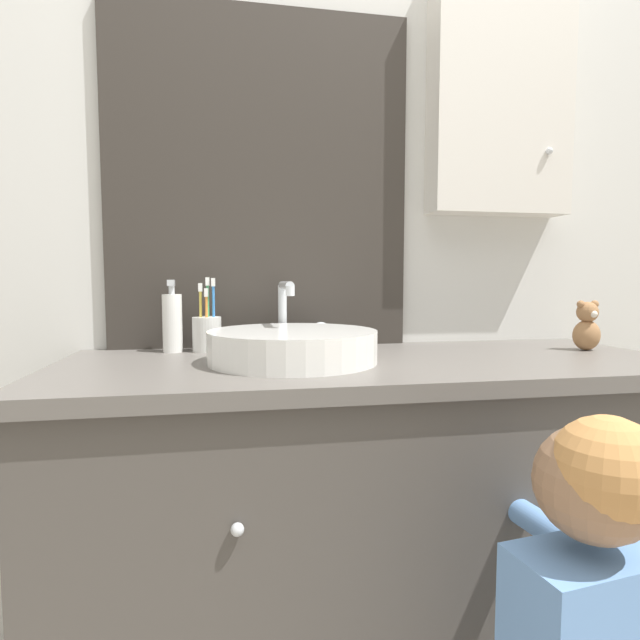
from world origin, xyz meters
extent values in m
cube|color=silver|center=(0.00, 0.63, 1.25)|extent=(3.20, 0.06, 2.50)
cube|color=#332D28|center=(-0.25, 0.59, 1.32)|extent=(0.84, 0.02, 1.02)
cube|color=#B2C1CC|center=(-0.25, 0.58, 1.32)|extent=(0.78, 0.01, 0.96)
cube|color=silver|center=(0.45, 0.55, 1.63)|extent=(0.42, 0.10, 0.71)
sphere|color=silver|center=(0.58, 0.49, 1.46)|extent=(0.02, 0.02, 0.02)
cube|color=#4C4742|center=(0.00, 0.30, 0.43)|extent=(1.44, 0.55, 0.86)
cube|color=#605B56|center=(0.00, 0.30, 0.88)|extent=(1.48, 0.59, 0.03)
sphere|color=silver|center=(-0.33, 0.02, 0.64)|extent=(0.02, 0.02, 0.02)
sphere|color=silver|center=(0.33, 0.02, 0.64)|extent=(0.02, 0.02, 0.02)
cylinder|color=white|center=(-0.20, 0.30, 0.93)|extent=(0.39, 0.39, 0.07)
cylinder|color=silver|center=(-0.20, 0.30, 0.96)|extent=(0.32, 0.32, 0.01)
cylinder|color=silver|center=(-0.20, 0.52, 0.98)|extent=(0.02, 0.02, 0.18)
cylinder|color=silver|center=(-0.20, 0.43, 1.07)|extent=(0.02, 0.18, 0.02)
cylinder|color=silver|center=(-0.20, 0.34, 1.06)|extent=(0.02, 0.02, 0.02)
sphere|color=white|center=(-0.09, 0.52, 0.93)|extent=(0.06, 0.06, 0.06)
cylinder|color=silver|center=(-0.40, 0.51, 0.94)|extent=(0.08, 0.08, 0.09)
cylinder|color=#3884DB|center=(-0.38, 0.51, 1.00)|extent=(0.01, 0.01, 0.18)
cube|color=white|center=(-0.38, 0.51, 1.08)|extent=(0.01, 0.02, 0.02)
cylinder|color=#47B26B|center=(-0.40, 0.53, 1.00)|extent=(0.01, 0.01, 0.18)
cube|color=white|center=(-0.40, 0.53, 1.08)|extent=(0.01, 0.02, 0.02)
cylinder|color=#E5CC4C|center=(-0.41, 0.51, 0.99)|extent=(0.01, 0.01, 0.17)
cube|color=white|center=(-0.41, 0.51, 1.06)|extent=(0.01, 0.02, 0.02)
cylinder|color=orange|center=(-0.40, 0.50, 0.98)|extent=(0.01, 0.01, 0.15)
cube|color=white|center=(-0.40, 0.50, 1.05)|extent=(0.01, 0.02, 0.02)
cylinder|color=white|center=(-0.49, 0.51, 0.97)|extent=(0.05, 0.05, 0.15)
cylinder|color=silver|center=(-0.49, 0.51, 1.06)|extent=(0.02, 0.02, 0.02)
cube|color=silver|center=(-0.49, 0.50, 1.08)|extent=(0.02, 0.03, 0.02)
sphere|color=#997051|center=(0.17, -0.23, 0.79)|extent=(0.17, 0.17, 0.17)
sphere|color=tan|center=(0.18, -0.25, 0.82)|extent=(0.16, 0.16, 0.16)
cylinder|color=#6693D1|center=(0.23, -0.02, 0.62)|extent=(0.09, 0.27, 0.05)
cylinder|color=#3884DB|center=(0.21, 0.11, 0.66)|extent=(0.01, 0.05, 0.12)
ellipsoid|color=#9E7047|center=(0.61, 0.35, 0.93)|extent=(0.07, 0.06, 0.08)
sphere|color=#9E7047|center=(0.61, 0.35, 1.00)|extent=(0.06, 0.06, 0.06)
sphere|color=#9E7047|center=(0.59, 0.35, 1.02)|extent=(0.02, 0.02, 0.02)
sphere|color=#9E7047|center=(0.63, 0.35, 1.02)|extent=(0.02, 0.02, 0.02)
sphere|color=silver|center=(0.61, 0.32, 0.99)|extent=(0.02, 0.02, 0.02)
camera|label=1|loc=(-0.34, -0.84, 1.08)|focal=28.00mm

